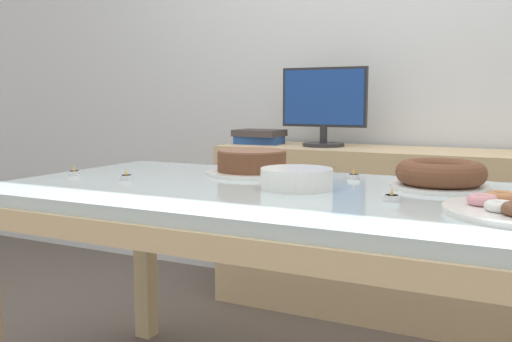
{
  "coord_description": "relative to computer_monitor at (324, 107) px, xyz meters",
  "views": [
    {
      "loc": [
        0.66,
        -1.49,
        1.01
      ],
      "look_at": [
        -0.05,
        -0.09,
        0.81
      ],
      "focal_mm": 40.0,
      "sensor_mm": 36.0,
      "label": 1
    }
  ],
  "objects": [
    {
      "name": "plate_stack",
      "position": [
        0.32,
        -1.09,
        -0.19
      ],
      "size": [
        0.21,
        0.21,
        0.06
      ],
      "color": "white",
      "rests_on": "dining_table"
    },
    {
      "name": "cake_golden_bundt",
      "position": [
        0.69,
        -0.9,
        -0.18
      ],
      "size": [
        0.28,
        0.28,
        0.08
      ],
      "color": "white",
      "rests_on": "dining_table"
    },
    {
      "name": "sideboard",
      "position": [
        0.29,
        0.0,
        -0.58
      ],
      "size": [
        1.56,
        0.44,
        0.78
      ],
      "color": "#D1B284",
      "rests_on": "ground"
    },
    {
      "name": "dining_table",
      "position": [
        0.29,
        -1.11,
        -0.31
      ],
      "size": [
        1.76,
        0.9,
        0.75
      ],
      "color": "silver",
      "rests_on": "ground"
    },
    {
      "name": "tealight_centre",
      "position": [
        0.41,
        -0.81,
        -0.21
      ],
      "size": [
        0.04,
        0.04,
        0.04
      ],
      "color": "silver",
      "rests_on": "dining_table"
    },
    {
      "name": "tealight_near_front",
      "position": [
        0.62,
        -1.17,
        -0.21
      ],
      "size": [
        0.04,
        0.04,
        0.04
      ],
      "color": "silver",
      "rests_on": "dining_table"
    },
    {
      "name": "wall_back",
      "position": [
        0.29,
        0.3,
        0.33
      ],
      "size": [
        8.0,
        0.1,
        2.6
      ],
      "primitive_type": "cube",
      "color": "silver",
      "rests_on": "ground"
    },
    {
      "name": "tealight_left_edge",
      "position": [
        -0.47,
        -1.16,
        -0.21
      ],
      "size": [
        0.04,
        0.04,
        0.04
      ],
      "color": "silver",
      "rests_on": "dining_table"
    },
    {
      "name": "cake_chocolate_round",
      "position": [
        0.06,
        -0.87,
        -0.18
      ],
      "size": [
        0.31,
        0.31,
        0.09
      ],
      "color": "white",
      "rests_on": "dining_table"
    },
    {
      "name": "tealight_right_edge",
      "position": [
        -0.24,
        -1.17,
        -0.21
      ],
      "size": [
        0.04,
        0.04,
        0.04
      ],
      "color": "silver",
      "rests_on": "dining_table"
    },
    {
      "name": "computer_monitor",
      "position": [
        0.0,
        0.0,
        0.0
      ],
      "size": [
        0.42,
        0.2,
        0.38
      ],
      "color": "#262628",
      "rests_on": "sideboard"
    },
    {
      "name": "book_stack",
      "position": [
        -0.35,
        0.0,
        -0.15
      ],
      "size": [
        0.24,
        0.18,
        0.07
      ],
      "color": "#23478C",
      "rests_on": "sideboard"
    }
  ]
}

